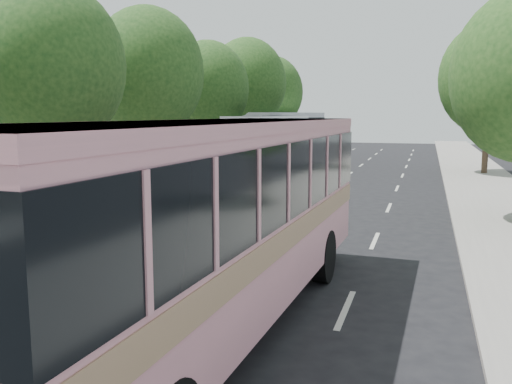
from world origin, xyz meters
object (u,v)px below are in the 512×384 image
at_px(pink_taxi, 228,191).
at_px(tour_coach_rear, 286,130).
at_px(tour_coach_front, 270,137).
at_px(white_pickup, 246,176).
at_px(pink_bus, 207,203).

relative_size(pink_taxi, tour_coach_rear, 0.32).
bearing_deg(tour_coach_rear, tour_coach_front, -73.24).
height_order(pink_taxi, white_pickup, white_pickup).
bearing_deg(pink_taxi, pink_bus, -74.41).
xyz_separation_m(pink_bus, tour_coach_front, (-6.75, 27.37, -0.09)).
bearing_deg(tour_coach_front, pink_bus, -75.45).
distance_m(pink_bus, white_pickup, 17.23).
bearing_deg(white_pickup, pink_bus, -67.32).
height_order(white_pickup, tour_coach_front, tour_coach_front).
height_order(pink_taxi, tour_coach_front, tour_coach_front).
distance_m(tour_coach_front, tour_coach_rear, 10.60).
bearing_deg(tour_coach_rear, pink_bus, -69.54).
bearing_deg(pink_bus, tour_coach_rear, 104.52).
relative_size(tour_coach_front, tour_coach_rear, 0.92).
bearing_deg(tour_coach_front, tour_coach_rear, 99.46).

